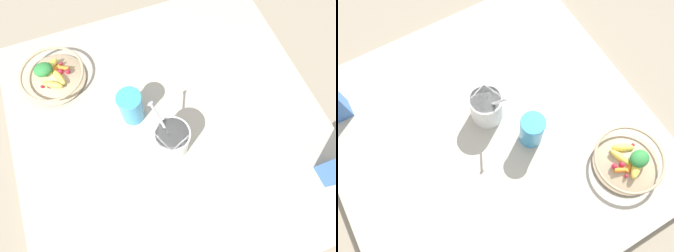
{
  "view_description": "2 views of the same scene",
  "coord_description": "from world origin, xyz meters",
  "views": [
    {
      "loc": [
        0.12,
        0.32,
        0.92
      ],
      "look_at": [
        0.02,
        0.03,
        0.13
      ],
      "focal_mm": 28.0,
      "sensor_mm": 36.0,
      "label": 1
    },
    {
      "loc": [
        -0.17,
        -0.38,
        1.14
      ],
      "look_at": [
        0.04,
        -0.02,
        0.1
      ],
      "focal_mm": 35.0,
      "sensor_mm": 36.0,
      "label": 2
    }
  ],
  "objects": [
    {
      "name": "ground_plane",
      "position": [
        0.0,
        0.0,
        0.0
      ],
      "size": [
        6.0,
        6.0,
        0.0
      ],
      "primitive_type": "plane",
      "color": "gray"
    },
    {
      "name": "countertop",
      "position": [
        0.0,
        0.0,
        0.02
      ],
      "size": [
        1.1,
        1.1,
        0.04
      ],
      "color": "#B2A893",
      "rests_on": "ground_plane"
    },
    {
      "name": "fruit_bowl",
      "position": [
        0.34,
        -0.33,
        0.08
      ],
      "size": [
        0.24,
        0.24,
        0.08
      ],
      "color": "tan",
      "rests_on": "countertop"
    },
    {
      "name": "yogurt_tub",
      "position": [
        0.02,
        0.08,
        0.11
      ],
      "size": [
        0.12,
        0.14,
        0.22
      ],
      "color": "white",
      "rests_on": "countertop"
    },
    {
      "name": "drinking_cup",
      "position": [
        0.11,
        -0.08,
        0.11
      ],
      "size": [
        0.08,
        0.08,
        0.14
      ],
      "color": "#3893C6",
      "rests_on": "countertop"
    }
  ]
}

